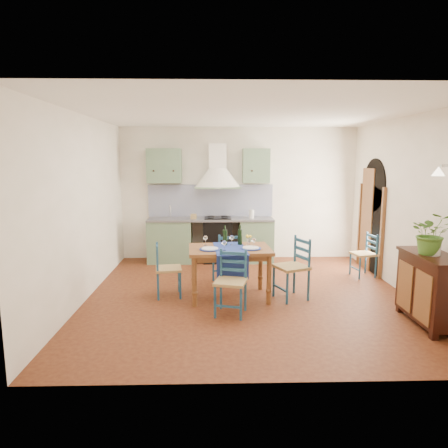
% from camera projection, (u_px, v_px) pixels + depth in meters
% --- Properties ---
extents(floor, '(5.00, 5.00, 0.00)m').
position_uv_depth(floor, '(248.00, 295.00, 6.31)').
color(floor, '#41190E').
rests_on(floor, ground).
extents(back_wall, '(5.00, 0.96, 2.80)m').
position_uv_depth(back_wall, '(217.00, 211.00, 8.39)').
color(back_wall, white).
rests_on(back_wall, ground).
extents(right_wall, '(0.26, 5.00, 2.80)m').
position_uv_depth(right_wall, '(401.00, 209.00, 6.44)').
color(right_wall, white).
rests_on(right_wall, ground).
extents(left_wall, '(0.04, 5.00, 2.80)m').
position_uv_depth(left_wall, '(84.00, 208.00, 6.02)').
color(left_wall, white).
rests_on(left_wall, ground).
extents(ceiling, '(5.00, 5.00, 0.01)m').
position_uv_depth(ceiling, '(250.00, 113.00, 5.86)').
color(ceiling, white).
rests_on(ceiling, back_wall).
extents(dining_table, '(1.29, 0.98, 1.11)m').
position_uv_depth(dining_table, '(230.00, 254.00, 6.11)').
color(dining_table, brown).
rests_on(dining_table, ground).
extents(chair_near, '(0.50, 0.50, 0.89)m').
position_uv_depth(chair_near, '(231.00, 282.00, 5.51)').
color(chair_near, navy).
rests_on(chair_near, ground).
extents(chair_far, '(0.52, 0.52, 0.90)m').
position_uv_depth(chair_far, '(227.00, 257.00, 6.86)').
color(chair_far, navy).
rests_on(chair_far, ground).
extents(chair_left, '(0.44, 0.44, 0.84)m').
position_uv_depth(chair_left, '(167.00, 269.00, 6.22)').
color(chair_left, navy).
rests_on(chair_left, ground).
extents(chair_right, '(0.58, 0.58, 0.95)m').
position_uv_depth(chair_right, '(293.00, 267.00, 6.12)').
color(chair_right, navy).
rests_on(chair_right, ground).
extents(chair_spare, '(0.44, 0.44, 0.80)m').
position_uv_depth(chair_spare, '(365.00, 254.00, 7.30)').
color(chair_spare, navy).
rests_on(chair_spare, ground).
extents(sideboard, '(0.50, 1.05, 0.94)m').
position_uv_depth(sideboard, '(431.00, 287.00, 5.13)').
color(sideboard, black).
rests_on(sideboard, ground).
extents(potted_plant, '(0.60, 0.55, 0.55)m').
position_uv_depth(potted_plant, '(432.00, 233.00, 5.02)').
color(potted_plant, '#437426').
rests_on(potted_plant, sideboard).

